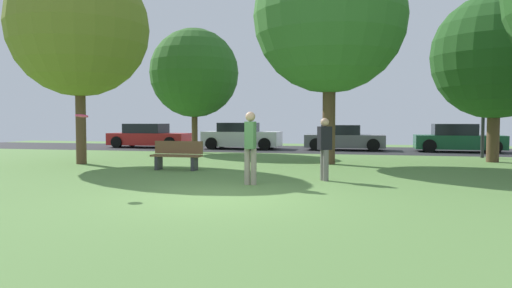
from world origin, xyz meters
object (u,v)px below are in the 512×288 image
(person_thrower, at_px, (325,146))
(parked_car_red, at_px, (149,136))
(oak_tree_right, at_px, (330,17))
(street_lamp_post, at_px, (483,103))
(park_bench, at_px, (177,155))
(maple_tree_near, at_px, (495,57))
(person_bystander, at_px, (250,144))
(parked_car_green, at_px, (457,139))
(parked_car_white, at_px, (241,137))
(parked_car_grey, at_px, (344,139))
(frisbee_disc, at_px, (82,116))
(oak_tree_center, at_px, (79,28))
(oak_tree_left, at_px, (194,73))

(person_thrower, xyz_separation_m, parked_car_red, (-11.13, 12.64, -0.27))
(person_thrower, relative_size, parked_car_red, 0.35)
(oak_tree_right, relative_size, street_lamp_post, 1.75)
(park_bench, bearing_deg, maple_tree_near, -152.76)
(person_bystander, bearing_deg, parked_car_green, -27.64)
(maple_tree_near, bearing_deg, parked_car_white, 153.40)
(street_lamp_post, bearing_deg, parked_car_grey, 147.06)
(person_bystander, distance_m, parked_car_red, 16.76)
(person_thrower, bearing_deg, parked_car_green, -145.81)
(oak_tree_right, relative_size, frisbee_disc, 27.76)
(maple_tree_near, bearing_deg, person_thrower, -128.94)
(oak_tree_right, distance_m, street_lamp_post, 7.90)
(oak_tree_center, distance_m, oak_tree_left, 6.80)
(oak_tree_right, bearing_deg, park_bench, -144.91)
(oak_tree_center, xyz_separation_m, street_lamp_post, (14.57, 6.28, -2.57))
(oak_tree_center, height_order, frisbee_disc, oak_tree_center)
(oak_tree_right, relative_size, person_thrower, 4.87)
(parked_car_white, relative_size, parked_car_grey, 1.02)
(person_thrower, distance_m, street_lamp_post, 10.72)
(oak_tree_center, bearing_deg, person_thrower, -17.00)
(oak_tree_right, height_order, street_lamp_post, oak_tree_right)
(person_bystander, xyz_separation_m, parked_car_red, (-9.46, 13.83, -0.36))
(maple_tree_near, height_order, parked_car_red, maple_tree_near)
(person_thrower, height_order, park_bench, person_thrower)
(oak_tree_left, bearing_deg, parked_car_white, 67.14)
(person_thrower, relative_size, park_bench, 1.01)
(frisbee_disc, bearing_deg, person_thrower, 32.94)
(oak_tree_left, xyz_separation_m, parked_car_grey, (6.89, 3.59, -3.20))
(frisbee_disc, relative_size, parked_car_white, 0.07)
(parked_car_white, bearing_deg, park_bench, -85.38)
(maple_tree_near, distance_m, person_thrower, 9.39)
(oak_tree_center, relative_size, parked_car_grey, 1.79)
(maple_tree_near, height_order, parked_car_white, maple_tree_near)
(oak_tree_center, height_order, parked_car_white, oak_tree_center)
(person_thrower, xyz_separation_m, street_lamp_post, (5.68, 8.99, 1.36))
(oak_tree_left, bearing_deg, parked_car_red, 139.78)
(maple_tree_near, bearing_deg, parked_car_green, 92.71)
(oak_tree_left, relative_size, oak_tree_right, 0.75)
(frisbee_disc, xyz_separation_m, parked_car_red, (-6.21, 15.83, -1.03))
(parked_car_red, bearing_deg, oak_tree_left, -40.22)
(person_thrower, relative_size, frisbee_disc, 5.70)
(street_lamp_post, bearing_deg, oak_tree_center, -156.69)
(oak_tree_center, relative_size, person_bystander, 4.11)
(park_bench, bearing_deg, parked_car_red, -59.98)
(oak_tree_left, relative_size, parked_car_red, 1.30)
(maple_tree_near, xyz_separation_m, oak_tree_left, (-12.64, 2.27, -0.10))
(person_bystander, bearing_deg, oak_tree_right, -13.93)
(oak_tree_left, height_order, parked_car_white, oak_tree_left)
(person_thrower, bearing_deg, parked_car_white, -98.75)
(oak_tree_left, bearing_deg, oak_tree_center, -105.87)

